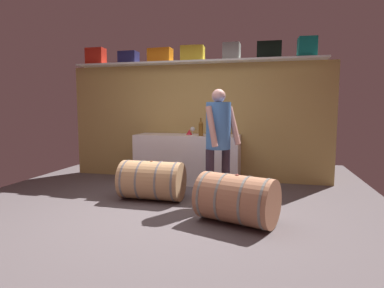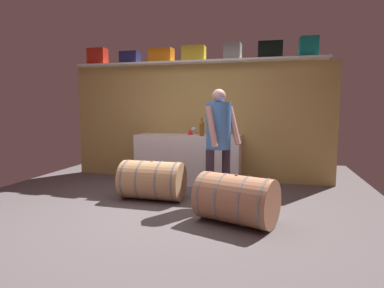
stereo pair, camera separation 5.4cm
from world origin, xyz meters
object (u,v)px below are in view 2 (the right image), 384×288
object	(u,v)px
work_cabinet	(189,159)
wine_barrel_far	(236,199)
toolcase_black	(270,50)
wine_bottle_amber	(202,128)
toolcase_red	(98,57)
wine_barrel_near	(152,180)
toolcase_navy	(130,58)
toolcase_teal	(309,47)
wine_glass	(194,129)
toolcase_grey	(233,52)
toolcase_yellow	(194,54)
wine_bottle_dark	(216,126)
toolcase_orange	(161,56)
red_funnel	(190,132)
winemaker_pouring	(219,134)

from	to	relation	value
work_cabinet	wine_barrel_far	xyz separation A→B (m)	(1.06, -1.87, -0.15)
toolcase_black	wine_bottle_amber	xyz separation A→B (m)	(-1.10, -0.40, -1.32)
toolcase_red	wine_barrel_near	xyz separation A→B (m)	(1.64, -1.39, -2.05)
toolcase_black	work_cabinet	size ratio (longest dim) A/B	0.22
wine_bottle_amber	wine_barrel_far	size ratio (longest dim) A/B	0.30
toolcase_navy	toolcase_teal	world-z (taller)	toolcase_teal
wine_glass	wine_barrel_near	xyz separation A→B (m)	(-0.30, -1.32, -0.67)
wine_glass	toolcase_grey	bearing A→B (deg)	5.65
toolcase_teal	wine_barrel_near	distance (m)	3.34
toolcase_yellow	wine_bottle_dark	world-z (taller)	toolcase_yellow
toolcase_red	wine_glass	bearing A→B (deg)	-2.18
toolcase_navy	wine_bottle_dark	xyz separation A→B (m)	(1.67, -0.06, -1.27)
toolcase_grey	wine_glass	xyz separation A→B (m)	(-0.69, -0.07, -1.36)
toolcase_orange	toolcase_yellow	bearing A→B (deg)	4.00
wine_bottle_dark	wine_bottle_amber	bearing A→B (deg)	-119.13
toolcase_yellow	wine_barrel_far	distance (m)	3.08
work_cabinet	wine_barrel_near	size ratio (longest dim) A/B	2.03
toolcase_orange	red_funnel	xyz separation A→B (m)	(0.60, -0.21, -1.39)
toolcase_grey	wine_bottle_dark	xyz separation A→B (m)	(-0.27, -0.06, -1.31)
wine_bottle_amber	winemaker_pouring	size ratio (longest dim) A/B	0.19
toolcase_grey	red_funnel	xyz separation A→B (m)	(-0.71, -0.21, -1.40)
toolcase_red	toolcase_yellow	distance (m)	1.93
toolcase_orange	work_cabinet	world-z (taller)	toolcase_orange
toolcase_grey	wine_barrel_near	bearing A→B (deg)	-123.40
wine_bottle_amber	red_funnel	world-z (taller)	wine_bottle_amber
wine_bottle_dark	wine_glass	xyz separation A→B (m)	(-0.42, -0.01, -0.06)
toolcase_red	wine_barrel_near	bearing A→B (deg)	-40.47
toolcase_red	toolcase_orange	xyz separation A→B (m)	(1.31, 0.00, -0.03)
work_cabinet	red_funnel	bearing A→B (deg)	9.10
toolcase_yellow	wine_bottle_amber	world-z (taller)	toolcase_yellow
red_funnel	wine_barrel_near	distance (m)	1.37
toolcase_teal	wine_bottle_amber	bearing A→B (deg)	-169.95
toolcase_yellow	toolcase_black	xyz separation A→B (m)	(1.33, 0.00, 0.01)
toolcase_black	winemaker_pouring	bearing A→B (deg)	-117.11
toolcase_black	red_funnel	xyz separation A→B (m)	(-1.35, -0.21, -1.40)
work_cabinet	wine_glass	bearing A→B (deg)	69.02
wine_bottle_dark	red_funnel	xyz separation A→B (m)	(-0.44, -0.15, -0.10)
wine_bottle_dark	wine_glass	bearing A→B (deg)	-179.30
toolcase_navy	red_funnel	world-z (taller)	toolcase_navy
wine_bottle_dark	toolcase_teal	bearing A→B (deg)	2.37
wine_bottle_dark	wine_barrel_near	distance (m)	1.68
wine_barrel_far	winemaker_pouring	distance (m)	1.05
toolcase_teal	work_cabinet	distance (m)	2.77
toolcase_yellow	toolcase_black	bearing A→B (deg)	-2.62
toolcase_red	toolcase_black	size ratio (longest dim) A/B	0.87
toolcase_yellow	wine_bottle_dark	bearing A→B (deg)	-10.96
toolcase_teal	winemaker_pouring	distance (m)	2.31
red_funnel	work_cabinet	bearing A→B (deg)	-170.90
toolcase_black	toolcase_teal	distance (m)	0.62
toolcase_navy	toolcase_grey	bearing A→B (deg)	-0.06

